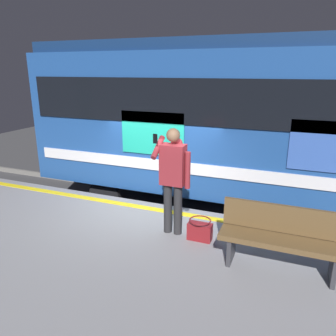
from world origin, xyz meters
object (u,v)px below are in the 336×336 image
bench (282,236)px  handbag (200,230)px  passenger (173,173)px  train_carriage (247,116)px

bench → handbag: bearing=-15.4°
passenger → handbag: bearing=170.7°
train_carriage → handbag: train_carriage is taller
passenger → bench: bearing=166.3°
train_carriage → bench: size_ratio=5.80×
passenger → bench: 1.91m
bench → passenger: bearing=-13.7°
train_carriage → passenger: bearing=76.4°
train_carriage → handbag: bearing=86.2°
bench → train_carriage: bearing=-72.1°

